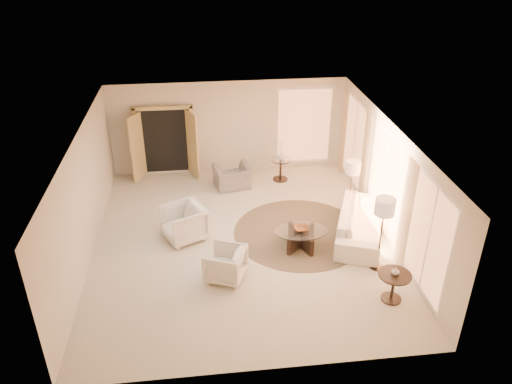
{
  "coord_description": "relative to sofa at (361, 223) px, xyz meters",
  "views": [
    {
      "loc": [
        -0.84,
        -10.05,
        6.82
      ],
      "look_at": [
        0.4,
        0.4,
        1.1
      ],
      "focal_mm": 35.0,
      "sensor_mm": 36.0,
      "label": 1
    }
  ],
  "objects": [
    {
      "name": "armchair_left",
      "position": [
        -4.27,
        0.41,
        0.1
      ],
      "size": [
        1.17,
        1.19,
        0.95
      ],
      "primitive_type": "imported",
      "rotation": [
        0.0,
        0.0,
        -1.14
      ],
      "color": "white",
      "rests_on": "room"
    },
    {
      "name": "curtains_right",
      "position": [
        0.5,
        1.13,
        0.93
      ],
      "size": [
        0.06,
        5.2,
        2.6
      ],
      "primitive_type": null,
      "color": "tan",
      "rests_on": "room"
    },
    {
      "name": "end_table",
      "position": [
        -0.05,
        -2.36,
        0.06
      ],
      "size": [
        0.67,
        0.67,
        0.63
      ],
      "rotation": [
        0.0,
        0.0,
        -0.3
      ],
      "color": "black",
      "rests_on": "room"
    },
    {
      "name": "side_table",
      "position": [
        -1.44,
        3.23,
        0.03
      ],
      "size": [
        0.57,
        0.57,
        0.67
      ],
      "rotation": [
        0.0,
        0.0,
        -0.35
      ],
      "color": "#2D221A",
      "rests_on": "room"
    },
    {
      "name": "area_rug",
      "position": [
        -1.44,
        0.31,
        -0.37
      ],
      "size": [
        4.02,
        4.02,
        0.01
      ],
      "primitive_type": "cylinder",
      "rotation": [
        0.0,
        0.0,
        0.27
      ],
      "color": "#3B2E20",
      "rests_on": "room"
    },
    {
      "name": "floor_lamp_far",
      "position": [
        0.0,
        -1.29,
        1.12
      ],
      "size": [
        0.43,
        0.43,
        1.76
      ],
      "rotation": [
        0.0,
        0.0,
        -0.3
      ],
      "color": "#2D221A",
      "rests_on": "room"
    },
    {
      "name": "room",
      "position": [
        -2.9,
        0.13,
        1.02
      ],
      "size": [
        7.04,
        8.04,
        2.83
      ],
      "color": "beige",
      "rests_on": "ground"
    },
    {
      "name": "accent_chair",
      "position": [
        -2.9,
        2.93,
        0.06
      ],
      "size": [
        1.11,
        0.83,
        0.88
      ],
      "primitive_type": "imported",
      "rotation": [
        0.0,
        0.0,
        3.34
      ],
      "color": "gray",
      "rests_on": "room"
    },
    {
      "name": "side_vase",
      "position": [
        -1.44,
        3.23,
        0.4
      ],
      "size": [
        0.3,
        0.3,
        0.23
      ],
      "primitive_type": "imported",
      "rotation": [
        0.0,
        0.0,
        -0.42
      ],
      "color": "silver",
      "rests_on": "side_table"
    },
    {
      "name": "floor_lamp_near",
      "position": [
        0.0,
        0.97,
        0.96
      ],
      "size": [
        0.38,
        0.38,
        1.57
      ],
      "rotation": [
        0.0,
        0.0,
        -0.3
      ],
      "color": "#2D221A",
      "rests_on": "room"
    },
    {
      "name": "armchair_right",
      "position": [
        -3.38,
        -1.25,
        0.03
      ],
      "size": [
        0.97,
        1.0,
        0.8
      ],
      "primitive_type": "imported",
      "rotation": [
        0.0,
        0.0,
        -1.96
      ],
      "color": "white",
      "rests_on": "room"
    },
    {
      "name": "bowl",
      "position": [
        -1.53,
        -0.29,
        0.14
      ],
      "size": [
        0.34,
        0.34,
        0.08
      ],
      "primitive_type": "imported",
      "rotation": [
        0.0,
        0.0,
        -0.01
      ],
      "color": "brown",
      "rests_on": "coffee_table"
    },
    {
      "name": "french_doors",
      "position": [
        -4.8,
        3.95,
        0.69
      ],
      "size": [
        1.95,
        0.66,
        2.16
      ],
      "color": "tan",
      "rests_on": "room"
    },
    {
      "name": "windows_right",
      "position": [
        0.55,
        0.23,
        0.98
      ],
      "size": [
        0.1,
        6.4,
        2.4
      ],
      "primitive_type": null,
      "color": "#FFA466",
      "rests_on": "room"
    },
    {
      "name": "window_back_corner",
      "position": [
        -0.6,
        4.08,
        0.98
      ],
      "size": [
        1.7,
        0.1,
        2.4
      ],
      "primitive_type": null,
      "color": "#FFA466",
      "rests_on": "room"
    },
    {
      "name": "sofa",
      "position": [
        0.0,
        0.0,
        0.0
      ],
      "size": [
        1.86,
        2.75,
        0.75
      ],
      "primitive_type": "imported",
      "rotation": [
        0.0,
        0.0,
        1.2
      ],
      "color": "white",
      "rests_on": "room"
    },
    {
      "name": "coffee_table",
      "position": [
        -1.53,
        -0.29,
        -0.08
      ],
      "size": [
        1.53,
        1.53,
        0.47
      ],
      "rotation": [
        0.0,
        0.0,
        -0.22
      ],
      "color": "black",
      "rests_on": "room"
    },
    {
      "name": "end_vase",
      "position": [
        -0.05,
        -2.36,
        0.34
      ],
      "size": [
        0.18,
        0.18,
        0.17
      ],
      "primitive_type": "imported",
      "rotation": [
        0.0,
        0.0,
        -0.12
      ],
      "color": "silver",
      "rests_on": "end_table"
    }
  ]
}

